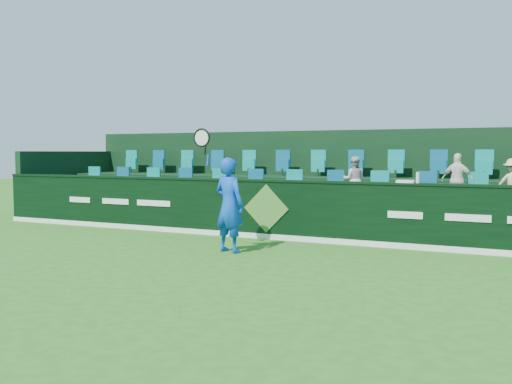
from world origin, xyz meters
The scene contains 12 objects.
ground centered at (0.00, 0.00, 0.00)m, with size 60.00×60.00×0.00m, color #266919.
sponsor_hoarding centered at (0.00, 4.00, 0.67)m, with size 16.00×0.25×1.35m.
stand_tier_front centered at (0.00, 5.10, 0.40)m, with size 16.00×2.00×0.80m, color black.
stand_tier_back centered at (0.00, 7.00, 0.65)m, with size 16.00×1.80×1.30m, color black.
stand_rear centered at (0.00, 7.44, 1.22)m, with size 16.00×4.10×2.60m.
seat_row_front centered at (0.00, 5.50, 1.10)m, with size 13.50×0.50×0.60m, color #0A877F.
seat_row_back centered at (0.00, 7.30, 1.60)m, with size 13.50×0.50×0.60m, color #0A877F.
tennis_player centered at (0.04, 2.05, 0.95)m, with size 1.16×0.60×2.47m.
spectator_left centered at (1.68, 5.12, 1.34)m, with size 0.52×0.41×1.07m, color beige.
spectator_middle centered at (3.96, 5.12, 1.38)m, with size 0.68×0.28×1.15m, color white.
towel centered at (3.08, 4.00, 1.38)m, with size 0.35×0.23×0.05m, color white.
drinks_bottle centered at (3.32, 4.00, 1.46)m, with size 0.07×0.07×0.22m, color silver.
Camera 1 is at (5.35, -7.78, 1.97)m, focal length 40.00 mm.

